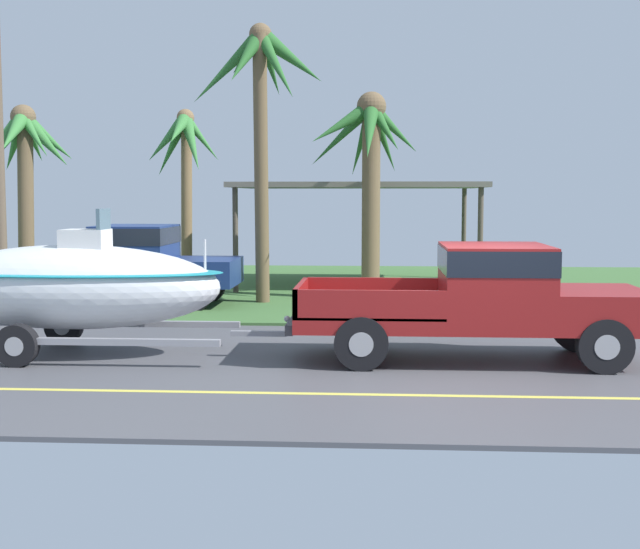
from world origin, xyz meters
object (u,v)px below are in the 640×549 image
(pickup_truck_towing, at_px, (492,296))
(palm_tree_near_right, at_px, (368,153))
(parked_pickup_background, at_px, (134,262))
(boat_on_trailer, at_px, (71,286))
(palm_tree_far_left, at_px, (23,154))
(palm_tree_mid, at_px, (260,91))
(carport_awning, at_px, (359,188))
(palm_tree_near_left, at_px, (184,152))

(pickup_truck_towing, xyz_separation_m, palm_tree_near_right, (-2.01, 7.40, 2.57))
(parked_pickup_background, bearing_deg, boat_on_trailer, -83.57)
(palm_tree_far_left, bearing_deg, parked_pickup_background, -33.33)
(parked_pickup_background, bearing_deg, palm_tree_far_left, 146.67)
(palm_tree_mid, relative_size, palm_tree_far_left, 1.33)
(carport_awning, bearing_deg, parked_pickup_background, -136.65)
(boat_on_trailer, distance_m, palm_tree_far_left, 9.64)
(boat_on_trailer, xyz_separation_m, parked_pickup_background, (-0.68, 6.03, -0.08))
(parked_pickup_background, bearing_deg, palm_tree_near_right, 14.42)
(palm_tree_near_left, xyz_separation_m, palm_tree_near_right, (5.25, -3.60, -0.22))
(boat_on_trailer, distance_m, palm_tree_near_right, 9.09)
(pickup_truck_towing, relative_size, palm_tree_near_right, 1.11)
(boat_on_trailer, height_order, carport_awning, carport_awning)
(palm_tree_mid, bearing_deg, carport_awning, 63.04)
(palm_tree_near_left, height_order, palm_tree_far_left, palm_tree_near_left)
(boat_on_trailer, height_order, parked_pickup_background, boat_on_trailer)
(palm_tree_near_right, bearing_deg, palm_tree_mid, -160.21)
(boat_on_trailer, xyz_separation_m, palm_tree_near_right, (4.66, 7.40, 2.46))
(parked_pickup_background, relative_size, palm_tree_far_left, 1.16)
(parked_pickup_background, bearing_deg, pickup_truck_towing, -39.38)
(boat_on_trailer, relative_size, parked_pickup_background, 1.08)
(parked_pickup_background, xyz_separation_m, palm_tree_far_left, (-3.49, 2.30, 2.58))
(pickup_truck_towing, height_order, palm_tree_near_left, palm_tree_near_left)
(boat_on_trailer, distance_m, palm_tree_near_left, 11.34)
(pickup_truck_towing, distance_m, carport_awning, 11.17)
(parked_pickup_background, height_order, palm_tree_near_left, palm_tree_near_left)
(palm_tree_near_right, bearing_deg, boat_on_trailer, -122.17)
(boat_on_trailer, xyz_separation_m, palm_tree_mid, (2.19, 6.51, 3.82))
(carport_awning, relative_size, palm_tree_near_left, 1.35)
(parked_pickup_background, distance_m, carport_awning, 7.15)
(parked_pickup_background, xyz_separation_m, palm_tree_near_right, (5.34, 1.37, 2.54))
(pickup_truck_towing, distance_m, palm_tree_far_left, 13.92)
(palm_tree_mid, bearing_deg, parked_pickup_background, -170.43)
(boat_on_trailer, relative_size, palm_tree_near_left, 1.23)
(palm_tree_near_right, bearing_deg, palm_tree_far_left, 174.02)
(boat_on_trailer, relative_size, palm_tree_far_left, 1.26)
(boat_on_trailer, height_order, palm_tree_mid, palm_tree_mid)
(pickup_truck_towing, height_order, palm_tree_far_left, palm_tree_far_left)
(pickup_truck_towing, distance_m, boat_on_trailer, 6.67)
(palm_tree_near_left, bearing_deg, pickup_truck_towing, -56.58)
(parked_pickup_background, bearing_deg, palm_tree_mid, 9.57)
(boat_on_trailer, distance_m, parked_pickup_background, 6.07)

